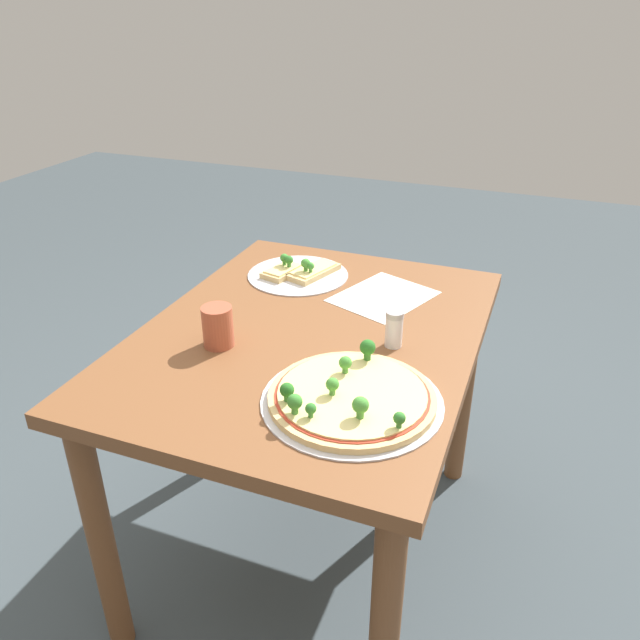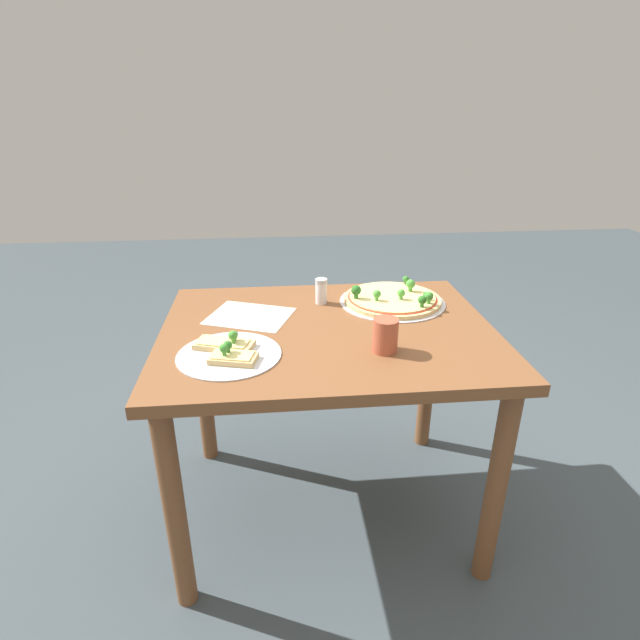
{
  "view_description": "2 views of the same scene",
  "coord_description": "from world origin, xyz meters",
  "px_view_note": "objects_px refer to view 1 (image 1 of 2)",
  "views": [
    {
      "loc": [
        1.24,
        0.5,
        1.46
      ],
      "look_at": [
        -0.02,
        0.02,
        0.75
      ],
      "focal_mm": 35.0,
      "sensor_mm": 36.0,
      "label": 1
    },
    {
      "loc": [
        -0.16,
        -1.41,
        1.38
      ],
      "look_at": [
        -0.02,
        0.02,
        0.75
      ],
      "focal_mm": 28.0,
      "sensor_mm": 36.0,
      "label": 2
    }
  ],
  "objects_px": {
    "pizza_tray_whole": "(351,396)",
    "drinking_cup": "(218,326)",
    "pizza_tray_slice": "(299,272)",
    "dining_table": "(311,368)",
    "condiment_shaker": "(394,328)"
  },
  "relations": [
    {
      "from": "pizza_tray_slice",
      "to": "drinking_cup",
      "type": "relative_size",
      "value": 2.99
    },
    {
      "from": "dining_table",
      "to": "pizza_tray_slice",
      "type": "height_order",
      "value": "pizza_tray_slice"
    },
    {
      "from": "pizza_tray_slice",
      "to": "condiment_shaker",
      "type": "bearing_deg",
      "value": 51.05
    },
    {
      "from": "dining_table",
      "to": "condiment_shaker",
      "type": "height_order",
      "value": "condiment_shaker"
    },
    {
      "from": "pizza_tray_whole",
      "to": "condiment_shaker",
      "type": "height_order",
      "value": "condiment_shaker"
    },
    {
      "from": "pizza_tray_slice",
      "to": "condiment_shaker",
      "type": "relative_size",
      "value": 3.27
    },
    {
      "from": "pizza_tray_whole",
      "to": "drinking_cup",
      "type": "xyz_separation_m",
      "value": [
        -0.11,
        -0.36,
        0.04
      ]
    },
    {
      "from": "drinking_cup",
      "to": "condiment_shaker",
      "type": "height_order",
      "value": "drinking_cup"
    },
    {
      "from": "pizza_tray_whole",
      "to": "pizza_tray_slice",
      "type": "relative_size",
      "value": 1.26
    },
    {
      "from": "pizza_tray_whole",
      "to": "drinking_cup",
      "type": "distance_m",
      "value": 0.38
    },
    {
      "from": "dining_table",
      "to": "condiment_shaker",
      "type": "bearing_deg",
      "value": 91.04
    },
    {
      "from": "dining_table",
      "to": "pizza_tray_slice",
      "type": "relative_size",
      "value": 3.55
    },
    {
      "from": "drinking_cup",
      "to": "pizza_tray_slice",
      "type": "bearing_deg",
      "value": 177.56
    },
    {
      "from": "pizza_tray_whole",
      "to": "drinking_cup",
      "type": "bearing_deg",
      "value": -106.58
    },
    {
      "from": "pizza_tray_slice",
      "to": "drinking_cup",
      "type": "height_order",
      "value": "drinking_cup"
    }
  ]
}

